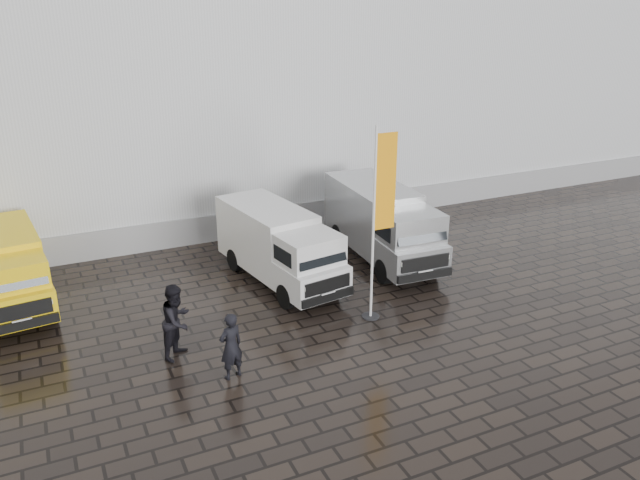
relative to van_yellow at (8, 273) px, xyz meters
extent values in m
plane|color=black|center=(8.05, -5.14, -1.09)|extent=(120.00, 120.00, 0.00)
cube|color=silver|center=(10.05, 10.86, 4.91)|extent=(44.00, 16.00, 12.00)
cube|color=gray|center=(10.05, 2.81, -0.59)|extent=(44.00, 0.15, 1.00)
cylinder|color=black|center=(9.09, -4.89, -1.07)|extent=(0.50, 0.50, 0.04)
cylinder|color=white|center=(9.09, -4.89, 1.61)|extent=(0.07, 0.07, 5.41)
cube|color=#FF9A0D|center=(9.42, -4.89, 2.80)|extent=(0.60, 0.03, 2.60)
cube|color=black|center=(13.31, 2.26, -0.63)|extent=(0.70, 0.70, 0.93)
imported|color=black|center=(4.66, -6.14, -0.26)|extent=(0.70, 0.56, 1.67)
imported|color=black|center=(3.76, -4.63, -0.13)|extent=(1.18, 1.18, 1.93)
camera|label=1|loc=(1.21, -18.44, 7.20)|focal=35.00mm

